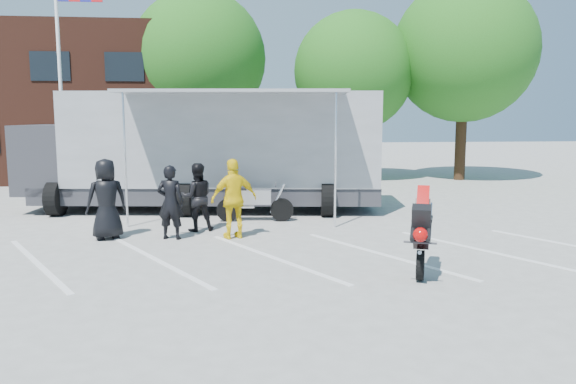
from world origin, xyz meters
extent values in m
plane|color=#A7A7A2|center=(0.00, 0.00, 0.00)|extent=(100.00, 100.00, 0.00)
cube|color=white|center=(0.00, 1.00, 0.01)|extent=(18.09, 13.33, 0.01)
cube|color=#452016|center=(-10.00, 18.00, 3.50)|extent=(18.00, 8.00, 7.00)
cylinder|color=white|center=(-6.50, 10.00, 4.00)|extent=(0.12, 0.12, 8.00)
cylinder|color=#382314|center=(-2.00, 16.00, 1.62)|extent=(0.50, 0.50, 3.24)
sphere|color=#225A16|center=(-2.00, 16.00, 5.58)|extent=(6.12, 6.12, 6.12)
cylinder|color=#382314|center=(5.00, 15.00, 1.44)|extent=(0.50, 0.50, 2.88)
sphere|color=#225A16|center=(5.00, 15.00, 4.96)|extent=(5.44, 5.44, 5.44)
cylinder|color=#382314|center=(10.00, 14.50, 1.71)|extent=(0.50, 0.50, 3.42)
sphere|color=#225A16|center=(10.00, 14.50, 5.89)|extent=(6.46, 6.46, 6.46)
imported|color=black|center=(-3.66, 3.21, 0.98)|extent=(1.13, 0.95, 1.97)
imported|color=black|center=(-2.11, 3.04, 0.90)|extent=(0.74, 0.57, 1.81)
imported|color=black|center=(-1.54, 3.98, 0.88)|extent=(0.98, 0.84, 1.77)
imported|color=yellow|center=(-0.58, 2.97, 0.98)|extent=(1.24, 0.81, 1.96)
camera|label=1|loc=(-0.68, -10.58, 3.00)|focal=35.00mm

